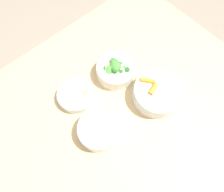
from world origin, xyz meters
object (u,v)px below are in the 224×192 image
Objects in this scene: bowl_carrots at (157,93)px; bowl_beans_hotdog at (99,130)px; bowl_greens at (116,70)px; bowl_cookies at (76,95)px.

bowl_beans_hotdog is at bearing -8.73° from bowl_carrots.
bowl_carrots is 0.27m from bowl_beans_hotdog.
bowl_greens is 0.26m from bowl_beans_hotdog.
bowl_cookies is at bearing -7.78° from bowl_greens.
bowl_beans_hotdog is at bearing 34.08° from bowl_greens.
bowl_carrots is at bearing 138.49° from bowl_cookies.
bowl_beans_hotdog is (0.27, -0.04, -0.01)m from bowl_carrots.
bowl_greens reaches higher than bowl_beans_hotdog.
bowl_beans_hotdog is 1.05× the size of bowl_cookies.
bowl_carrots is 0.20m from bowl_greens.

